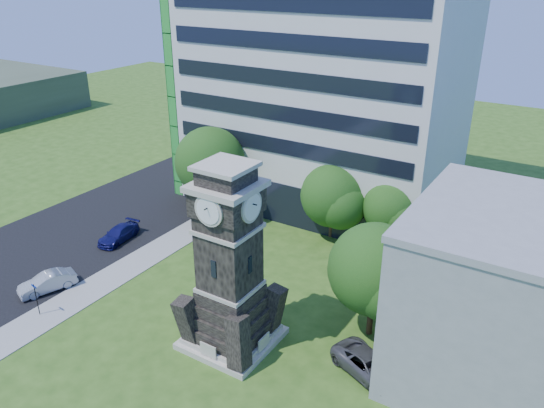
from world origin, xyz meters
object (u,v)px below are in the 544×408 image
Objects in this scene: park_bench at (205,342)px; car_street_mid at (47,282)px; car_street_north at (119,234)px; street_sign at (36,296)px; car_east_lot at (370,366)px; clock_tower at (230,271)px.

car_street_mid is at bearing 175.09° from park_bench.
street_sign is (3.61, -10.74, 0.93)m from car_street_north.
street_sign is at bearing 129.68° from car_east_lot.
street_sign is (-12.09, -3.30, 1.00)m from park_bench.
street_sign is at bearing -78.04° from car_street_north.
car_street_north is 0.86× the size of car_east_lot.
car_east_lot reaches higher than car_street_north.
street_sign is at bearing -159.34° from clock_tower.
clock_tower is 16.07m from car_street_mid.
car_east_lot reaches higher than park_bench.
car_street_mid is 3.24m from street_sign.
park_bench is (14.20, 1.00, -0.12)m from car_street_mid.
car_street_mid is 1.66× the size of street_sign.
car_street_mid is 24.36m from car_east_lot.
clock_tower reaches higher than park_bench.
car_street_mid is at bearing 140.00° from street_sign.
clock_tower is at bearing -25.88° from car_street_north.
clock_tower is at bearing 28.03° from street_sign.
park_bench is (-9.76, -3.41, -0.14)m from car_east_lot.
street_sign reaches higher than car_street_mid.
car_east_lot is 2.01× the size of street_sign.
park_bench is at bearing -32.00° from car_street_north.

